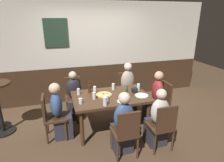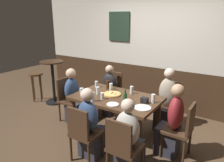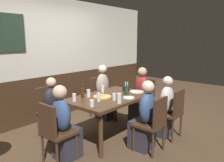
# 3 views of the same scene
# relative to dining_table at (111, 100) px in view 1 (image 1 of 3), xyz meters

# --- Properties ---
(ground_plane) EXTENTS (12.00, 12.00, 0.00)m
(ground_plane) POSITION_rel_dining_table_xyz_m (0.00, 0.00, -0.65)
(ground_plane) COLOR #4C3826
(wall_back) EXTENTS (6.40, 0.13, 2.60)m
(wall_back) POSITION_rel_dining_table_xyz_m (-0.01, 1.65, 0.65)
(wall_back) COLOR #3D2819
(wall_back) RESTS_ON ground_plane
(dining_table) EXTENTS (1.48, 0.94, 0.74)m
(dining_table) POSITION_rel_dining_table_xyz_m (0.00, 0.00, 0.00)
(dining_table) COLOR #472D1C
(dining_table) RESTS_ON ground_plane
(chair_mid_near) EXTENTS (0.40, 0.40, 0.88)m
(chair_mid_near) POSITION_rel_dining_table_xyz_m (0.00, -0.88, -0.16)
(chair_mid_near) COLOR #422B1C
(chair_mid_near) RESTS_ON ground_plane
(chair_right_far) EXTENTS (0.40, 0.40, 0.88)m
(chair_right_far) POSITION_rel_dining_table_xyz_m (0.65, 0.88, -0.16)
(chair_right_far) COLOR #422B1C
(chair_right_far) RESTS_ON ground_plane
(chair_head_west) EXTENTS (0.40, 0.40, 0.88)m
(chair_head_west) POSITION_rel_dining_table_xyz_m (-1.16, 0.00, -0.16)
(chair_head_west) COLOR #422B1C
(chair_head_west) RESTS_ON ground_plane
(chair_head_east) EXTENTS (0.40, 0.40, 0.88)m
(chair_head_east) POSITION_rel_dining_table_xyz_m (1.16, 0.00, -0.16)
(chair_head_east) COLOR #422B1C
(chair_head_east) RESTS_ON ground_plane
(chair_right_near) EXTENTS (0.40, 0.40, 0.88)m
(chair_right_near) POSITION_rel_dining_table_xyz_m (0.65, -0.88, -0.16)
(chair_right_near) COLOR #422B1C
(chair_right_near) RESTS_ON ground_plane
(chair_left_far) EXTENTS (0.40, 0.40, 0.88)m
(chair_left_far) POSITION_rel_dining_table_xyz_m (-0.65, 0.88, -0.16)
(chair_left_far) COLOR #422B1C
(chair_left_far) RESTS_ON ground_plane
(person_mid_near) EXTENTS (0.34, 0.37, 1.12)m
(person_mid_near) POSITION_rel_dining_table_xyz_m (0.00, -0.72, -0.19)
(person_mid_near) COLOR #2D2D38
(person_mid_near) RESTS_ON ground_plane
(person_right_far) EXTENTS (0.34, 0.37, 1.18)m
(person_right_far) POSITION_rel_dining_table_xyz_m (0.65, 0.72, -0.16)
(person_right_far) COLOR #2D2D38
(person_right_far) RESTS_ON ground_plane
(person_head_west) EXTENTS (0.37, 0.34, 1.11)m
(person_head_west) POSITION_rel_dining_table_xyz_m (-0.99, 0.00, -0.19)
(person_head_west) COLOR #2D2D38
(person_head_west) RESTS_ON ground_plane
(person_head_east) EXTENTS (0.37, 0.34, 1.15)m
(person_head_east) POSITION_rel_dining_table_xyz_m (1.00, 0.00, -0.17)
(person_head_east) COLOR #2D2D38
(person_head_east) RESTS_ON ground_plane
(person_right_near) EXTENTS (0.34, 0.37, 1.10)m
(person_right_near) POSITION_rel_dining_table_xyz_m (0.65, -0.72, -0.20)
(person_right_near) COLOR #2D2D38
(person_right_near) RESTS_ON ground_plane
(person_left_far) EXTENTS (0.34, 0.37, 1.08)m
(person_left_far) POSITION_rel_dining_table_xyz_m (-0.65, 0.72, -0.21)
(person_left_far) COLOR #2D2D38
(person_left_far) RESTS_ON ground_plane
(pizza) EXTENTS (0.32, 0.32, 0.03)m
(pizza) POSITION_rel_dining_table_xyz_m (-0.12, 0.06, 0.10)
(pizza) COLOR tan
(pizza) RESTS_ON dining_table
(tumbler_short) EXTENTS (0.07, 0.07, 0.10)m
(tumbler_short) POSITION_rel_dining_table_xyz_m (-0.62, -0.19, 0.13)
(tumbler_short) COLOR silver
(tumbler_short) RESTS_ON dining_table
(pint_glass_stout) EXTENTS (0.06, 0.06, 0.12)m
(pint_glass_stout) POSITION_rel_dining_table_xyz_m (-0.14, -0.22, 0.14)
(pint_glass_stout) COLOR silver
(pint_glass_stout) RESTS_ON dining_table
(pint_glass_amber) EXTENTS (0.07, 0.07, 0.16)m
(pint_glass_amber) POSITION_rel_dining_table_xyz_m (-0.21, -0.38, 0.16)
(pint_glass_amber) COLOR silver
(pint_glass_amber) RESTS_ON dining_table
(tumbler_water) EXTENTS (0.06, 0.06, 0.14)m
(tumbler_water) POSITION_rel_dining_table_xyz_m (0.14, 0.29, 0.15)
(tumbler_water) COLOR silver
(tumbler_water) RESTS_ON dining_table
(highball_clear) EXTENTS (0.06, 0.06, 0.13)m
(highball_clear) POSITION_rel_dining_table_xyz_m (-0.27, 0.25, 0.15)
(highball_clear) COLOR silver
(highball_clear) RESTS_ON dining_table
(beer_glass_tall) EXTENTS (0.06, 0.06, 0.15)m
(beer_glass_tall) POSITION_rel_dining_table_xyz_m (0.64, 0.10, 0.15)
(beer_glass_tall) COLOR silver
(beer_glass_tall) RESTS_ON dining_table
(beer_glass_half) EXTENTS (0.06, 0.06, 0.13)m
(beer_glass_half) POSITION_rel_dining_table_xyz_m (-0.60, 0.23, 0.14)
(beer_glass_half) COLOR silver
(beer_glass_half) RESTS_ON dining_table
(pint_glass_pale) EXTENTS (0.06, 0.06, 0.14)m
(pint_glass_pale) POSITION_rel_dining_table_xyz_m (-0.34, -0.07, 0.15)
(pint_glass_pale) COLOR silver
(pint_glass_pale) RESTS_ON dining_table
(beer_bottle_green) EXTENTS (0.06, 0.06, 0.24)m
(beer_bottle_green) POSITION_rel_dining_table_xyz_m (0.27, -0.17, 0.18)
(beer_bottle_green) COLOR #194723
(beer_bottle_green) RESTS_ON dining_table
(beer_bottle_brown) EXTENTS (0.06, 0.06, 0.24)m
(beer_bottle_brown) POSITION_rel_dining_table_xyz_m (-0.37, 0.29, 0.18)
(beer_bottle_brown) COLOR #42230F
(beer_bottle_brown) RESTS_ON dining_table
(plate_white_large) EXTENTS (0.26, 0.26, 0.01)m
(plate_white_large) POSITION_rel_dining_table_xyz_m (0.58, -0.18, 0.09)
(plate_white_large) COLOR white
(plate_white_large) RESTS_ON dining_table
(plate_white_small) EXTENTS (0.20, 0.20, 0.01)m
(plate_white_small) POSITION_rel_dining_table_xyz_m (0.13, -0.32, 0.09)
(plate_white_small) COLOR white
(plate_white_small) RESTS_ON dining_table
(condiment_caddy) EXTENTS (0.11, 0.09, 0.09)m
(condiment_caddy) POSITION_rel_dining_table_xyz_m (0.52, 0.03, 0.13)
(condiment_caddy) COLOR black
(condiment_caddy) RESTS_ON dining_table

